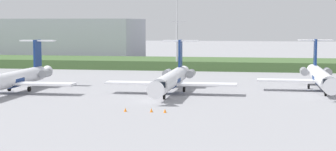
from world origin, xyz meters
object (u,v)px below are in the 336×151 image
object	(u,v)px
regional_jet_nearest	(14,78)
safety_cone_mid_marker	(151,110)
regional_jet_second	(172,79)
antenna_mast	(177,39)
regional_jet_third	(321,76)
safety_cone_front_marker	(125,110)
safety_cone_rear_marker	(165,111)

from	to	relation	value
regional_jet_nearest	safety_cone_mid_marker	bearing A→B (deg)	-31.09
regional_jet_second	safety_cone_mid_marker	bearing A→B (deg)	-88.92
regional_jet_second	antenna_mast	distance (m)	44.46
regional_jet_nearest	antenna_mast	world-z (taller)	antenna_mast
regional_jet_third	safety_cone_front_marker	bearing A→B (deg)	-135.13
antenna_mast	regional_jet_nearest	bearing A→B (deg)	-114.62
regional_jet_nearest	safety_cone_front_marker	xyz separation A→B (m)	(24.20, -16.95, -2.26)
antenna_mast	safety_cone_mid_marker	world-z (taller)	antenna_mast
regional_jet_nearest	safety_cone_front_marker	world-z (taller)	regional_jet_nearest
regional_jet_third	safety_cone_front_marker	size ratio (longest dim) A/B	56.36
regional_jet_nearest	safety_cone_mid_marker	world-z (taller)	regional_jet_nearest
regional_jet_nearest	safety_cone_front_marker	bearing A→B (deg)	-35.00
regional_jet_nearest	regional_jet_third	xyz separation A→B (m)	(53.60, 12.32, 0.00)
regional_jet_nearest	safety_cone_mid_marker	size ratio (longest dim) A/B	56.36
regional_jet_second	safety_cone_front_marker	bearing A→B (deg)	-98.90
antenna_mast	regional_jet_second	bearing A→B (deg)	-82.69
regional_jet_second	regional_jet_third	xyz separation A→B (m)	(26.13, 8.39, 0.00)
safety_cone_front_marker	regional_jet_third	bearing A→B (deg)	44.87
antenna_mast	safety_cone_mid_marker	bearing A→B (deg)	-84.68
antenna_mast	safety_cone_rear_marker	xyz separation A→B (m)	(7.94, -64.65, -7.75)
regional_jet_third	safety_cone_front_marker	xyz separation A→B (m)	(-29.40, -29.27, -2.26)
regional_jet_third	antenna_mast	bearing A→B (deg)	131.91
regional_jet_second	safety_cone_rear_marker	distance (m)	21.14
safety_cone_front_marker	antenna_mast	bearing A→B (deg)	92.08
safety_cone_front_marker	safety_cone_rear_marker	xyz separation A→B (m)	(5.59, -0.02, 0.00)
regional_jet_nearest	safety_cone_rear_marker	xyz separation A→B (m)	(29.79, -16.97, -2.26)
safety_cone_mid_marker	antenna_mast	bearing A→B (deg)	95.32
safety_cone_mid_marker	safety_cone_rear_marker	size ratio (longest dim) A/B	1.00
safety_cone_mid_marker	safety_cone_rear_marker	bearing A→B (deg)	-5.01
antenna_mast	safety_cone_rear_marker	world-z (taller)	antenna_mast
regional_jet_third	antenna_mast	xyz separation A→B (m)	(-31.74, 35.36, 5.49)
regional_jet_nearest	regional_jet_third	world-z (taller)	same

